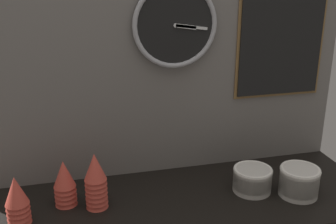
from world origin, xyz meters
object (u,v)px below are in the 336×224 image
at_px(cup_stack_left, 65,183).
at_px(cup_stack_center_left, 96,181).
at_px(wall_clock, 175,25).
at_px(menu_board, 281,40).
at_px(cup_stack_far_left, 17,200).
at_px(bowl_stack_right, 252,179).
at_px(bowl_stack_far_right, 299,181).

height_order(cup_stack_left, cup_stack_center_left, cup_stack_center_left).
xyz_separation_m(wall_clock, menu_board, (0.46, 0.01, -0.08)).
distance_m(cup_stack_left, menu_board, 1.05).
height_order(cup_stack_far_left, cup_stack_center_left, cup_stack_center_left).
distance_m(cup_stack_far_left, wall_clock, 0.86).
bearing_deg(bowl_stack_right, wall_clock, 136.46).
height_order(bowl_stack_far_right, wall_clock, wall_clock).
xyz_separation_m(cup_stack_far_left, wall_clock, (0.63, 0.25, 0.54)).
height_order(cup_stack_far_left, menu_board, menu_board).
bearing_deg(menu_board, cup_stack_center_left, -164.96).
bearing_deg(cup_stack_far_left, wall_clock, 21.58).
bearing_deg(bowl_stack_far_right, cup_stack_center_left, 172.30).
xyz_separation_m(cup_stack_left, wall_clock, (0.46, 0.17, 0.54)).
height_order(cup_stack_left, bowl_stack_right, cup_stack_left).
relative_size(bowl_stack_far_right, bowl_stack_right, 1.00).
height_order(cup_stack_center_left, bowl_stack_far_right, cup_stack_center_left).
height_order(cup_stack_left, wall_clock, wall_clock).
bearing_deg(cup_stack_left, cup_stack_far_left, -153.07).
distance_m(cup_stack_left, cup_stack_center_left, 0.12).
relative_size(cup_stack_center_left, wall_clock, 0.64).
relative_size(cup_stack_far_left, menu_board, 0.36).
bearing_deg(cup_stack_left, cup_stack_center_left, -22.16).
relative_size(bowl_stack_far_right, wall_clock, 0.46).
bearing_deg(cup_stack_left, wall_clock, 19.62).
distance_m(cup_stack_far_left, bowl_stack_right, 0.88).
distance_m(cup_stack_center_left, wall_clock, 0.66).
distance_m(cup_stack_left, cup_stack_far_left, 0.18).
distance_m(cup_stack_left, bowl_stack_far_right, 0.89).
bearing_deg(cup_stack_far_left, bowl_stack_far_right, -3.72).
bearing_deg(cup_stack_far_left, cup_stack_center_left, 7.62).
relative_size(bowl_stack_right, menu_board, 0.31).
bearing_deg(bowl_stack_right, bowl_stack_far_right, -24.21).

